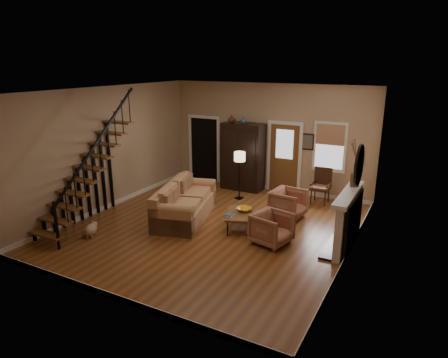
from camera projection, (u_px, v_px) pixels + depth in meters
The scene contains 15 objects.
room at pixel (231, 152), 11.06m from camera, with size 7.00×7.33×3.30m.
staircase at pixel (84, 163), 9.51m from camera, with size 0.94×2.80×3.20m, color brown, non-canonical shape.
fireplace at pixel (350, 215), 8.61m from camera, with size 0.33×1.95×2.30m.
armoire at pixel (243, 157), 12.49m from camera, with size 1.30×0.60×2.10m, color black, non-canonical shape.
vase_a at pixel (232, 119), 12.23m from camera, with size 0.24×0.24×0.25m, color #4C2619.
vase_b at pixel (243, 120), 12.05m from camera, with size 0.20×0.20×0.21m, color #334C60.
sofa at pixel (185, 202), 10.21m from camera, with size 1.04×2.41×0.90m, color tan, non-canonical shape.
coffee_table at pixel (239, 220), 9.70m from camera, with size 0.62×1.06×0.41m, color brown, non-canonical shape.
bowl at pixel (244, 209), 9.74m from camera, with size 0.36×0.36×0.09m, color gold.
books at pixel (229, 215), 9.44m from camera, with size 0.19×0.27×0.05m, color beige, non-canonical shape.
armchair_left at pixel (272, 228), 8.85m from camera, with size 0.77×0.79×0.72m, color brown.
armchair_right at pixel (288, 204), 10.34m from camera, with size 0.80×0.82×0.75m, color brown.
floor_lamp at pixel (239, 176), 11.66m from camera, with size 0.32×0.32×1.41m, color black, non-canonical shape.
side_chair at pixel (321, 186), 11.32m from camera, with size 0.54×0.54×1.02m, color #361E11, non-canonical shape.
dog at pixel (91, 230), 9.24m from camera, with size 0.26×0.43×0.32m, color tan, non-canonical shape.
Camera 1 is at (4.51, -7.86, 3.93)m, focal length 32.00 mm.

